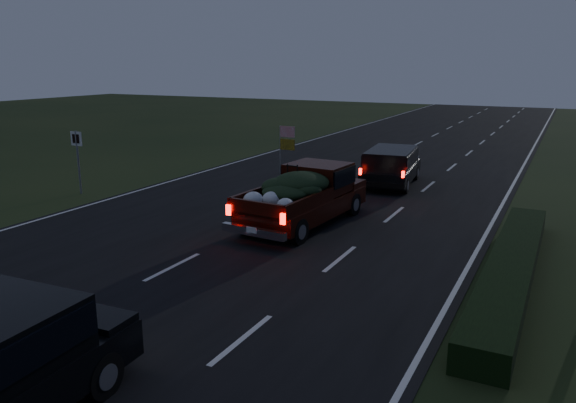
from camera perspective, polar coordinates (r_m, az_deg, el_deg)
The scene contains 6 objects.
ground at distance 14.75m, azimuth -11.62°, elevation -6.57°, with size 120.00×120.00×0.00m, color black.
road_asphalt at distance 14.75m, azimuth -11.62°, elevation -6.54°, with size 14.00×120.00×0.02m, color black.
hedge_row at distance 14.58m, azimuth 21.72°, elevation -6.32°, with size 1.00×10.00×0.60m, color black.
route_sign at distance 23.59m, azimuth -20.60°, elevation 4.69°, with size 0.55×0.08×2.50m.
pickup_truck at distance 17.97m, azimuth 1.67°, elevation 0.92°, with size 2.44×5.47×2.79m.
lead_suv at distance 24.09m, azimuth 10.44°, elevation 3.86°, with size 2.34×4.63×1.28m.
Camera 1 is at (8.75, -10.73, 5.11)m, focal length 35.00 mm.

